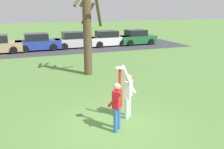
{
  "coord_description": "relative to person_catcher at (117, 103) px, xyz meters",
  "views": [
    {
      "loc": [
        -2.65,
        -6.84,
        3.95
      ],
      "look_at": [
        0.37,
        1.23,
        1.51
      ],
      "focal_mm": 38.15,
      "sensor_mm": 36.0,
      "label": 1
    }
  ],
  "objects": [
    {
      "name": "parked_car_silver",
      "position": [
        2.23,
        17.11,
        -0.25
      ],
      "size": [
        4.15,
        2.14,
        1.59
      ],
      "rotation": [
        0.0,
        0.0,
        0.03
      ],
      "color": "#BCBCC1",
      "rests_on": "ground_plane"
    },
    {
      "name": "bare_tree_tall",
      "position": [
        0.95,
        7.07,
        1.6
      ],
      "size": [
        1.82,
        1.91,
        5.59
      ],
      "color": "brown",
      "rests_on": "ground_plane"
    },
    {
      "name": "parked_car_green",
      "position": [
        9.07,
        16.96,
        -0.25
      ],
      "size": [
        4.15,
        2.14,
        1.59
      ],
      "rotation": [
        0.0,
        0.0,
        0.03
      ],
      "color": "#1E6633",
      "rests_on": "ground_plane"
    },
    {
      "name": "ground_plane",
      "position": [
        -0.0,
        0.23,
        -0.98
      ],
      "size": [
        120.0,
        120.0,
        0.0
      ],
      "primitive_type": "plane",
      "color": "#567F3D"
    },
    {
      "name": "parked_car_white",
      "position": [
        5.73,
        17.03,
        -0.25
      ],
      "size": [
        4.15,
        2.14,
        1.59
      ],
      "rotation": [
        0.0,
        0.0,
        0.03
      ],
      "color": "white",
      "rests_on": "ground_plane"
    },
    {
      "name": "frisbee_disc",
      "position": [
        0.16,
        0.16,
        1.11
      ],
      "size": [
        0.28,
        0.28,
        0.02
      ],
      "primitive_type": "cylinder",
      "color": "white",
      "rests_on": "person_catcher"
    },
    {
      "name": "parked_car_blue",
      "position": [
        -1.35,
        16.85,
        -0.25
      ],
      "size": [
        4.15,
        2.14,
        1.59
      ],
      "rotation": [
        0.0,
        0.0,
        0.03
      ],
      "color": "#233893",
      "rests_on": "ground_plane"
    },
    {
      "name": "person_catcher",
      "position": [
        0.0,
        0.0,
        0.0
      ],
      "size": [
        0.55,
        0.56,
        2.08
      ],
      "rotation": [
        0.0,
        0.0,
        0.81
      ],
      "color": "#3366B7",
      "rests_on": "ground_plane"
    },
    {
      "name": "person_defender",
      "position": [
        0.74,
        0.78,
        -0.0
      ],
      "size": [
        0.65,
        0.66,
        2.05
      ],
      "rotation": [
        0.0,
        0.0,
        3.95
      ],
      "color": "silver",
      "rests_on": "ground_plane"
    },
    {
      "name": "parking_strip",
      "position": [
        0.33,
        16.83,
        -0.98
      ],
      "size": [
        27.14,
        6.4,
        0.01
      ],
      "primitive_type": "cube",
      "color": "#38383D",
      "rests_on": "ground_plane"
    }
  ]
}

